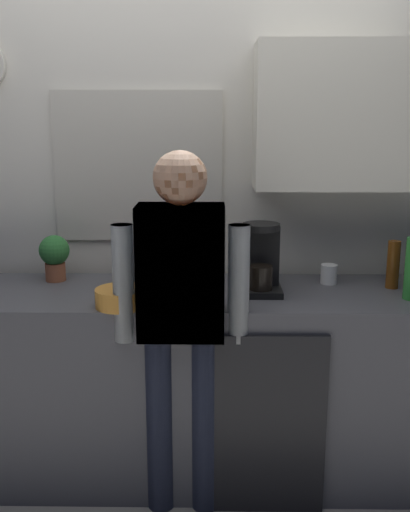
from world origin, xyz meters
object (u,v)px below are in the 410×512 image
at_px(coffee_maker, 260,261).
at_px(storage_canister, 243,265).
at_px(mixing_bowl, 121,298).
at_px(person_at_sink, 181,307).
at_px(bottle_amber_beer, 393,265).
at_px(bottle_red_vinegar, 127,262).
at_px(potted_plant, 54,255).
at_px(person_guest, 181,307).
at_px(cup_white_mug, 329,274).

xyz_separation_m(coffee_maker, storage_canister, (-0.07, 0.18, -0.06)).
height_order(mixing_bowl, person_at_sink, person_at_sink).
distance_m(coffee_maker, bottle_amber_beer, 0.64).
relative_size(bottle_red_vinegar, potted_plant, 0.96).
bearing_deg(bottle_red_vinegar, coffee_maker, -11.84).
bearing_deg(person_guest, bottle_red_vinegar, -36.97).
xyz_separation_m(bottle_amber_beer, storage_canister, (-0.71, 0.11, -0.03)).
xyz_separation_m(coffee_maker, bottle_amber_beer, (0.64, 0.08, -0.03)).
height_order(bottle_amber_beer, mixing_bowl, bottle_amber_beer).
height_order(cup_white_mug, mixing_bowl, cup_white_mug).
relative_size(bottle_red_vinegar, mixing_bowl, 1.00).
bearing_deg(potted_plant, bottle_red_vinegar, -7.80).
xyz_separation_m(bottle_amber_beer, person_guest, (-0.99, -0.37, -0.09)).
distance_m(cup_white_mug, mixing_bowl, 1.04).
distance_m(coffee_maker, person_at_sink, 0.48).
bearing_deg(bottle_red_vinegar, mixing_bowl, -86.37).
bearing_deg(bottle_amber_beer, person_at_sink, -159.39).
xyz_separation_m(coffee_maker, bottle_red_vinegar, (-0.64, 0.13, -0.04)).
distance_m(bottle_red_vinegar, storage_canister, 0.57).
distance_m(coffee_maker, mixing_bowl, 0.66).
relative_size(bottle_amber_beer, cup_white_mug, 2.42).
relative_size(cup_white_mug, potted_plant, 0.41).
distance_m(cup_white_mug, potted_plant, 1.36).
bearing_deg(potted_plant, person_guest, -36.30).
distance_m(cup_white_mug, person_guest, 0.83).
height_order(bottle_amber_beer, cup_white_mug, bottle_amber_beer).
bearing_deg(cup_white_mug, potted_plant, 178.46).
height_order(bottle_red_vinegar, bottle_amber_beer, bottle_amber_beer).
distance_m(coffee_maker, storage_canister, 0.20).
relative_size(cup_white_mug, person_at_sink, 0.06).
relative_size(bottle_red_vinegar, cup_white_mug, 2.32).
distance_m(cup_white_mug, storage_canister, 0.42).
bearing_deg(coffee_maker, person_at_sink, -139.71).
bearing_deg(coffee_maker, cup_white_mug, 22.77).
xyz_separation_m(mixing_bowl, person_guest, (0.26, -0.07, -0.02)).
height_order(mixing_bowl, person_guest, person_guest).
relative_size(bottle_amber_beer, potted_plant, 1.00).
relative_size(bottle_amber_beer, person_at_sink, 0.14).
bearing_deg(bottle_red_vinegar, storage_canister, 4.98).
bearing_deg(mixing_bowl, bottle_amber_beer, 13.66).
bearing_deg(cup_white_mug, storage_canister, 175.09).
relative_size(mixing_bowl, person_at_sink, 0.14).
bearing_deg(bottle_red_vinegar, potted_plant, 172.20).
bearing_deg(bottle_amber_beer, potted_plant, 176.21).
xyz_separation_m(cup_white_mug, mixing_bowl, (-0.97, -0.38, -0.01)).
bearing_deg(person_at_sink, bottle_amber_beer, 17.28).
relative_size(bottle_amber_beer, storage_canister, 1.35).
distance_m(bottle_red_vinegar, potted_plant, 0.37).
bearing_deg(mixing_bowl, person_guest, -14.28).
bearing_deg(person_guest, potted_plant, -16.99).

